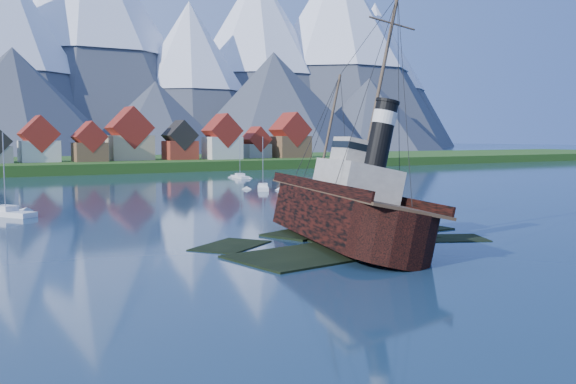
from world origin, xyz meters
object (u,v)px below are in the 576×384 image
tugboat_wreck (329,209)px  sailboat_a (6,214)px  sailboat_e (240,177)px  sailboat_d (263,189)px

tugboat_wreck → sailboat_a: size_ratio=2.79×
tugboat_wreck → sailboat_e: (36.10, 93.51, -3.02)m
sailboat_a → sailboat_e: (61.93, 54.47, -0.03)m
sailboat_a → tugboat_wreck: bearing=-88.1°
sailboat_d → tugboat_wreck: bearing=-85.3°
tugboat_wreck → sailboat_e: size_ratio=3.17×
tugboat_wreck → sailboat_a: bearing=137.1°
sailboat_a → sailboat_e: sailboat_a is taller
sailboat_e → sailboat_d: bearing=-101.1°
tugboat_wreck → sailboat_d: bearing=81.4°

